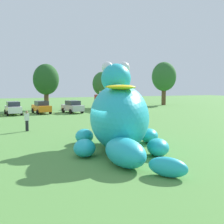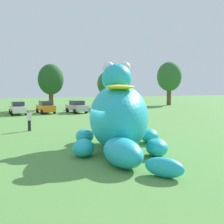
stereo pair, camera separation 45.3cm
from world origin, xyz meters
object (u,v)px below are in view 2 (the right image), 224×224
at_px(car_orange, 46,107).
at_px(spectator_by_cars, 29,121).
at_px(car_silver, 77,107).
at_px(car_white, 18,108).
at_px(giant_inflatable_creature, 119,116).
at_px(box_truck, 114,100).

bearing_deg(car_orange, spectator_by_cars, -105.30).
distance_m(car_orange, car_silver, 4.23).
distance_m(car_white, car_orange, 3.74).
bearing_deg(giant_inflatable_creature, spectator_by_cars, 112.29).
xyz_separation_m(car_silver, spectator_by_cars, (-8.41, -14.71, -0.01)).
relative_size(car_orange, car_silver, 0.98).
relative_size(car_orange, box_truck, 0.64).
relative_size(giant_inflatable_creature, car_white, 2.64).
bearing_deg(box_truck, car_white, -174.03).
bearing_deg(car_silver, car_white, 175.83).
distance_m(giant_inflatable_creature, box_truck, 28.63).
xyz_separation_m(giant_inflatable_creature, box_truck, (11.15, 26.37, -0.39)).
bearing_deg(car_orange, car_white, -174.43).
bearing_deg(giant_inflatable_creature, car_orange, 89.18).
relative_size(box_truck, spectator_by_cars, 3.84).
height_order(giant_inflatable_creature, spectator_by_cars, giant_inflatable_creature).
relative_size(giant_inflatable_creature, car_orange, 2.58).
relative_size(car_white, spectator_by_cars, 2.41).
bearing_deg(box_truck, car_silver, -162.60).
bearing_deg(spectator_by_cars, car_silver, 60.26).
relative_size(car_white, car_silver, 0.96).
distance_m(giant_inflatable_creature, car_white, 25.11).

